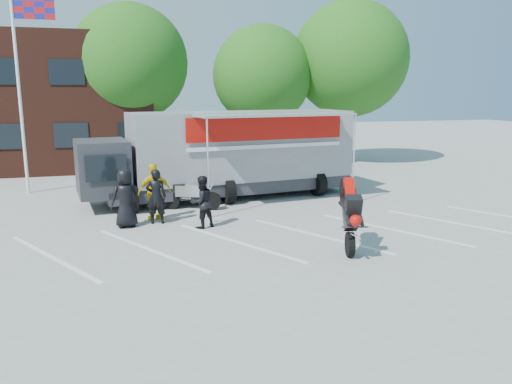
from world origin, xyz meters
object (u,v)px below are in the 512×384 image
stunt_bike_rider (344,248)px  spectator_hivis (155,192)px  parked_motorcycle (192,209)px  tree_mid (262,76)px  spectator_leather_a (125,198)px  transporter_truck (231,197)px  tree_left (130,63)px  spectator_leather_c (202,202)px  spectator_leather_b (156,197)px  tree_right (350,59)px  flagpole (24,67)px

stunt_bike_rider → spectator_hivis: (-4.60, 4.45, 0.92)m
stunt_bike_rider → spectator_hivis: 6.46m
parked_motorcycle → stunt_bike_rider: (3.26, -5.54, 0.00)m
tree_mid → spectator_leather_a: size_ratio=4.23×
spectator_leather_a → spectator_hivis: spectator_hivis is taller
transporter_truck → tree_left: bearing=102.7°
spectator_leather_c → transporter_truck: bearing=-138.2°
parked_motorcycle → stunt_bike_rider: bearing=-128.7°
spectator_leather_a → spectator_leather_c: (2.22, -0.69, -0.10)m
parked_motorcycle → spectator_leather_b: spectator_leather_b is taller
tree_right → tree_left: bearing=172.9°
tree_left → spectator_leather_c: 14.14m
flagpole → spectator_hivis: size_ratio=4.32×
flagpole → tree_left: 7.37m
stunt_bike_rider → spectator_leather_c: bearing=151.7°
tree_left → tree_right: (12.00, -1.50, 0.31)m
transporter_truck → spectator_leather_c: size_ratio=6.54×
spectator_leather_c → spectator_leather_a: bearing=-41.3°
spectator_hivis → spectator_leather_c: bearing=120.7°
stunt_bike_rider → spectator_leather_b: size_ratio=1.21×
tree_right → parked_motorcycle: size_ratio=4.24×
spectator_leather_b → spectator_leather_c: (1.29, -0.86, -0.07)m
spectator_leather_b → spectator_leather_c: 1.55m
transporter_truck → spectator_hivis: size_ratio=5.67×
parked_motorcycle → tree_left: bearing=28.9°
spectator_leather_b → spectator_hivis: spectator_hivis is taller
tree_right → spectator_leather_a: bearing=-139.1°
spectator_hivis → stunt_bike_rider: bearing=123.2°
stunt_bike_rider → transporter_truck: bearing=116.3°
tree_mid → spectator_leather_b: size_ratio=4.42×
flagpole → tree_mid: flagpole is taller
tree_left → stunt_bike_rider: (4.80, -16.31, -5.57)m
tree_left → spectator_leather_a: tree_left is taller
tree_left → spectator_leather_c: tree_left is taller
spectator_leather_c → spectator_hivis: bearing=-70.6°
spectator_leather_c → tree_left: bearing=-107.5°
tree_right → parked_motorcycle: tree_right is taller
flagpole → stunt_bike_rider: size_ratio=3.81×
tree_mid → transporter_truck: bearing=-114.2°
tree_mid → stunt_bike_rider: size_ratio=3.65×
tree_mid → spectator_leather_c: 14.03m
transporter_truck → spectator_leather_a: size_ratio=5.78×
tree_mid → flagpole: bearing=-156.0°
spectator_leather_a → transporter_truck: bearing=-154.2°
transporter_truck → stunt_bike_rider: 7.32m
parked_motorcycle → spectator_leather_a: (-2.26, -1.77, 0.91)m
tree_left → tree_right: size_ratio=0.95×
tree_right → spectator_hivis: (-11.79, -10.36, -4.95)m
transporter_truck → spectator_leather_b: spectator_leather_b is taller
tree_right → spectator_hivis: tree_right is taller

